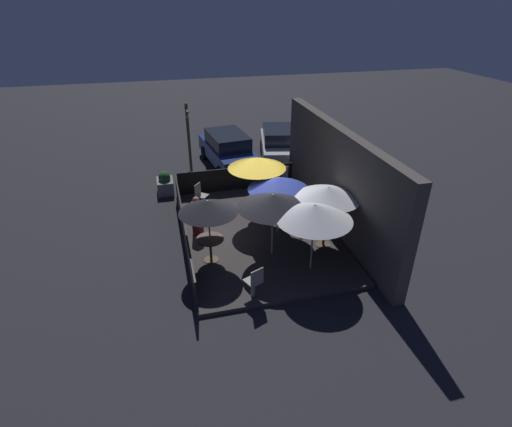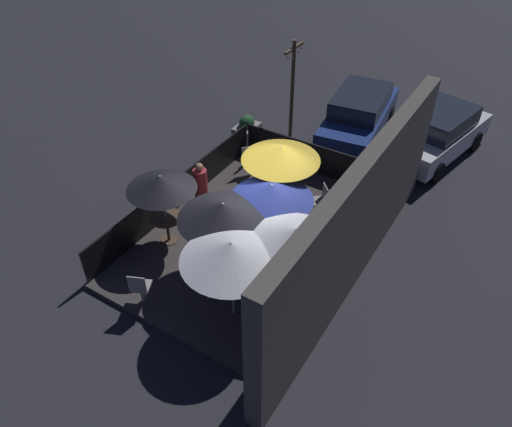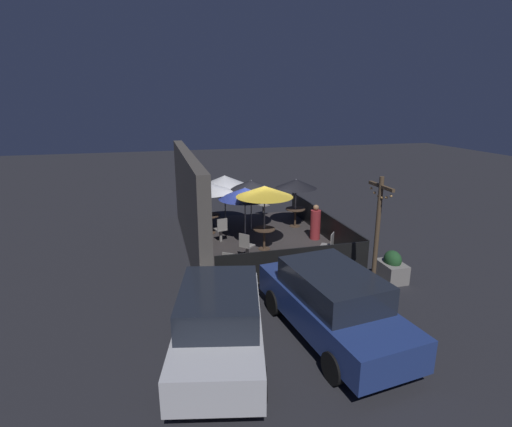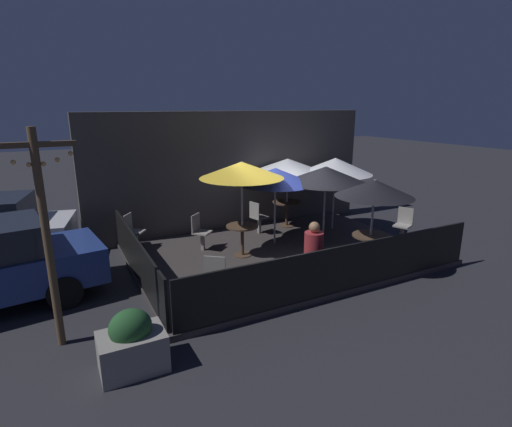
{
  "view_description": "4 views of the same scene",
  "coord_description": "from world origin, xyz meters",
  "views": [
    {
      "loc": [
        11.28,
        -2.88,
        7.16
      ],
      "look_at": [
        0.23,
        -0.12,
        0.96
      ],
      "focal_mm": 28.0,
      "sensor_mm": 36.0,
      "label": 1
    },
    {
      "loc": [
        8.25,
        5.21,
        8.83
      ],
      "look_at": [
        0.14,
        0.17,
        1.06
      ],
      "focal_mm": 35.0,
      "sensor_mm": 36.0,
      "label": 2
    },
    {
      "loc": [
        -13.85,
        3.91,
        5.28
      ],
      "look_at": [
        -0.51,
        0.4,
        1.33
      ],
      "focal_mm": 28.0,
      "sensor_mm": 36.0,
      "label": 3
    },
    {
      "loc": [
        -4.89,
        -8.11,
        3.7
      ],
      "look_at": [
        -0.57,
        0.24,
        1.13
      ],
      "focal_mm": 28.0,
      "sensor_mm": 36.0,
      "label": 4
    }
  ],
  "objects": [
    {
      "name": "patio_umbrella_2",
      "position": [
        -0.96,
        0.21,
        2.23
      ],
      "size": [
        1.99,
        1.99,
        2.31
      ],
      "color": "#B2B2B7",
      "rests_on": "patio_deck"
    },
    {
      "name": "dining_table_0",
      "position": [
        1.28,
        -1.78,
        0.73
      ],
      "size": [
        0.82,
        0.82,
        0.77
      ],
      "color": "#4C3828",
      "rests_on": "patio_deck"
    },
    {
      "name": "building_wall",
      "position": [
        0.0,
        2.72,
        1.76
      ],
      "size": [
        8.74,
        0.36,
        3.53
      ],
      "color": "#4C4742",
      "rests_on": "ground_plane"
    },
    {
      "name": "parked_car_1",
      "position": [
        -6.59,
        2.78,
        0.84
      ],
      "size": [
        4.34,
        2.55,
        1.62
      ],
      "rotation": [
        0.0,
        0.0,
        -0.22
      ],
      "color": "silver",
      "rests_on": "ground_plane"
    },
    {
      "name": "patron_0",
      "position": [
        -0.41,
        -1.97,
        0.73
      ],
      "size": [
        0.53,
        0.53,
        1.35
      ],
      "rotation": [
        0.0,
        0.0,
        2.57
      ],
      "color": "maroon",
      "rests_on": "patio_deck"
    },
    {
      "name": "dining_table_2",
      "position": [
        -0.96,
        0.21,
        0.72
      ],
      "size": [
        0.77,
        0.77,
        0.77
      ],
      "color": "#4C3828",
      "rests_on": "patio_deck"
    },
    {
      "name": "fence_front",
      "position": [
        0.0,
        -2.45,
        0.59
      ],
      "size": [
        6.94,
        0.05,
        0.95
      ],
      "color": "black",
      "rests_on": "patio_deck"
    },
    {
      "name": "patio_chair_3",
      "position": [
        0.17,
        1.56,
        0.64
      ],
      "size": [
        0.48,
        0.48,
        0.94
      ],
      "rotation": [
        0.0,
        0.0,
        0.24
      ],
      "color": "gray",
      "rests_on": "patio_deck"
    },
    {
      "name": "patio_umbrella_3",
      "position": [
        0.19,
        0.63,
        1.94
      ],
      "size": [
        1.99,
        1.99,
        2.03
      ],
      "color": "#B2B2B7",
      "rests_on": "patio_deck"
    },
    {
      "name": "ground_plane",
      "position": [
        0.0,
        0.0,
        0.0
      ],
      "size": [
        60.0,
        60.0,
        0.0
      ],
      "primitive_type": "plane",
      "color": "#26262B"
    },
    {
      "name": "parked_car_0",
      "position": [
        -6.42,
        0.18,
        0.85
      ],
      "size": [
        4.65,
        2.25,
        1.62
      ],
      "rotation": [
        0.0,
        0.0,
        0.13
      ],
      "color": "navy",
      "rests_on": "ground_plane"
    },
    {
      "name": "dining_table_1",
      "position": [
        1.32,
        1.85,
        0.72
      ],
      "size": [
        0.87,
        0.87,
        0.76
      ],
      "color": "#4C3828",
      "rests_on": "patio_deck"
    },
    {
      "name": "patio_chair_0",
      "position": [
        3.24,
        -0.91,
        0.64
      ],
      "size": [
        0.53,
        0.53,
        0.95
      ],
      "rotation": [
        0.0,
        0.0,
        -2.73
      ],
      "color": "gray",
      "rests_on": "patio_deck"
    },
    {
      "name": "patio_umbrella_0",
      "position": [
        1.28,
        -1.78,
        1.95
      ],
      "size": [
        1.7,
        1.7,
        2.02
      ],
      "color": "#B2B2B7",
      "rests_on": "patio_deck"
    },
    {
      "name": "patio_umbrella_5",
      "position": [
        1.39,
        0.1,
        1.96
      ],
      "size": [
        2.1,
        2.1,
        2.05
      ],
      "color": "#B2B2B7",
      "rests_on": "patio_deck"
    },
    {
      "name": "patio_umbrella_4",
      "position": [
        2.4,
        0.99,
        2.0
      ],
      "size": [
        2.13,
        2.13,
        2.11
      ],
      "color": "#B2B2B7",
      "rests_on": "patio_deck"
    },
    {
      "name": "patio_deck",
      "position": [
        0.0,
        0.0,
        0.06
      ],
      "size": [
        7.14,
        4.99,
        0.12
      ],
      "color": "#383333",
      "rests_on": "ground_plane"
    },
    {
      "name": "patio_umbrella_1",
      "position": [
        1.32,
        1.85,
        1.99
      ],
      "size": [
        1.99,
        1.99,
        2.05
      ],
      "color": "#B2B2B7",
      "rests_on": "patio_deck"
    },
    {
      "name": "fence_side_left",
      "position": [
        -3.52,
        0.0,
        0.6
      ],
      "size": [
        0.05,
        4.79,
        0.95
      ],
      "color": "black",
      "rests_on": "patio_deck"
    },
    {
      "name": "patio_chair_4",
      "position": [
        -3.23,
        1.89,
        0.62
      ],
      "size": [
        0.56,
        0.56,
        0.92
      ],
      "rotation": [
        0.0,
        0.0,
        -0.63
      ],
      "color": "gray",
      "rests_on": "patio_deck"
    },
    {
      "name": "patio_chair_1",
      "position": [
        -2.36,
        -1.62,
        0.61
      ],
      "size": [
        0.56,
        0.56,
        0.9
      ],
      "rotation": [
        0.0,
        0.0,
        0.92
      ],
      "color": "gray",
      "rests_on": "patio_deck"
    },
    {
      "name": "light_post",
      "position": [
        -5.07,
        -1.69,
        1.92
      ],
      "size": [
        1.1,
        0.12,
        3.41
      ],
      "color": "brown",
      "rests_on": "ground_plane"
    },
    {
      "name": "patio_chair_2",
      "position": [
        -1.74,
        1.06,
        0.63
      ],
      "size": [
        0.57,
        0.57,
        0.93
      ],
      "rotation": [
        0.0,
        0.0,
        -0.83
      ],
      "color": "gray",
      "rests_on": "patio_deck"
    },
    {
      "name": "planter_box",
      "position": [
        -4.17,
        -2.87,
        0.41
      ],
      "size": [
        0.92,
        0.65,
        0.94
      ],
      "color": "gray",
      "rests_on": "ground_plane"
    }
  ]
}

